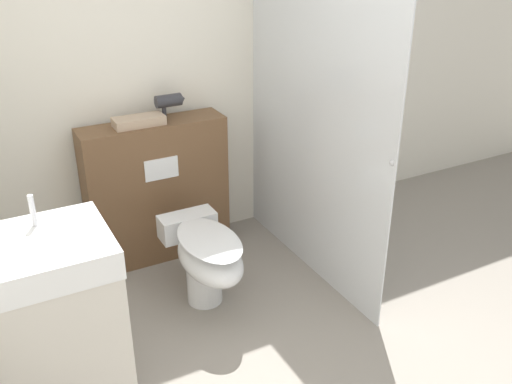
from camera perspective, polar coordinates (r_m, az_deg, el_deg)
name	(u,v)px	position (r m, az deg, el deg)	size (l,w,h in m)	color
wall_back	(166,67)	(3.83, -9.01, 12.27)	(8.00, 0.06, 2.50)	silver
partition_panel	(157,191)	(3.85, -9.85, 0.08)	(0.94, 0.26, 0.96)	brown
shower_glass	(313,115)	(3.47, 5.74, 7.64)	(0.04, 1.52, 2.10)	silver
toilet	(206,257)	(3.36, -5.04, -6.49)	(0.35, 0.70, 0.49)	white
sink_vanity	(59,333)	(2.71, -19.14, -13.20)	(0.53, 0.50, 1.09)	beige
hair_drier	(170,101)	(3.71, -8.63, 8.98)	(0.20, 0.08, 0.16)	#2D2D33
folded_towel	(139,121)	(3.63, -11.64, 6.96)	(0.31, 0.14, 0.06)	tan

